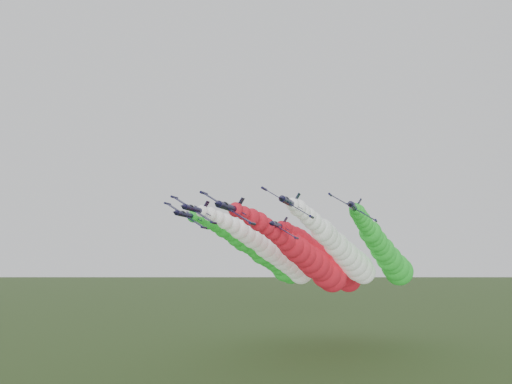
# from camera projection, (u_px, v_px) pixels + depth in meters

# --- Properties ---
(jet_lead) EXTENTS (16.71, 83.78, 21.18)m
(jet_lead) POSITION_uv_depth(u_px,v_px,m) (312.00, 262.00, 136.51)
(jet_lead) COLOR #141236
(jet_lead) RESTS_ON ground
(jet_inner_left) EXTENTS (16.40, 83.46, 20.87)m
(jet_inner_left) POSITION_uv_depth(u_px,v_px,m) (277.00, 255.00, 150.67)
(jet_inner_left) COLOR #141236
(jet_inner_left) RESTS_ON ground
(jet_inner_right) EXTENTS (16.14, 83.20, 20.60)m
(jet_inner_right) POSITION_uv_depth(u_px,v_px,m) (346.00, 255.00, 141.20)
(jet_inner_right) COLOR #141236
(jet_inner_right) RESTS_ON ground
(jet_outer_left) EXTENTS (16.19, 83.25, 20.66)m
(jet_outer_left) POSITION_uv_depth(u_px,v_px,m) (268.00, 257.00, 158.71)
(jet_outer_left) COLOR #141236
(jet_outer_left) RESTS_ON ground
(jet_outer_right) EXTENTS (16.99, 84.05, 21.45)m
(jet_outer_right) POSITION_uv_depth(u_px,v_px,m) (388.00, 256.00, 150.47)
(jet_outer_right) COLOR #141236
(jet_outer_right) RESTS_ON ground
(jet_trail) EXTENTS (16.77, 83.83, 21.24)m
(jet_trail) POSITION_uv_depth(u_px,v_px,m) (332.00, 265.00, 159.15)
(jet_trail) COLOR #141236
(jet_trail) RESTS_ON ground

